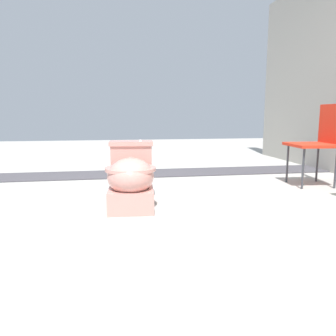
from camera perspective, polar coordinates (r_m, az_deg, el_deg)
ground_plane at (r=2.75m, az=-6.10°, el=-6.10°), size 14.00×14.00×0.00m
gravel_strip at (r=4.11m, az=-0.27°, el=-0.84°), size 0.56×8.00×0.01m
toilet at (r=2.63m, az=-6.46°, el=-1.90°), size 0.66×0.42×0.52m
folding_chair_left at (r=3.72m, az=25.22°, el=5.08°), size 0.47×0.47×0.83m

